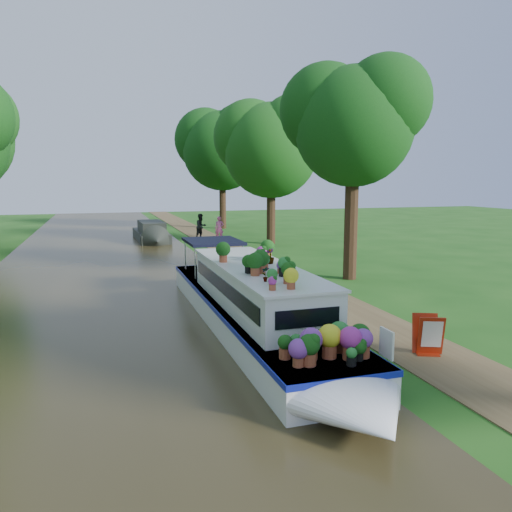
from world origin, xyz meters
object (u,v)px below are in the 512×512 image
(second_boat, at_px, (152,233))
(pedestrian_dark, at_px, (201,227))
(plant_boat, at_px, (256,303))
(pedestrian_pink, at_px, (219,228))
(sandwich_board, at_px, (428,337))

(second_boat, bearing_deg, pedestrian_dark, -7.24)
(plant_boat, height_order, pedestrian_pink, plant_boat)
(second_boat, height_order, sandwich_board, second_boat)
(plant_boat, bearing_deg, pedestrian_pink, 79.22)
(second_boat, xyz_separation_m, pedestrian_dark, (3.36, -0.35, 0.38))
(plant_boat, xyz_separation_m, pedestrian_pink, (3.91, 20.51, 0.00))
(second_boat, relative_size, pedestrian_dark, 3.86)
(sandwich_board, height_order, pedestrian_pink, pedestrian_pink)
(pedestrian_dark, bearing_deg, plant_boat, -126.78)
(second_boat, distance_m, sandwich_board, 25.07)
(plant_boat, bearing_deg, pedestrian_dark, 82.45)
(plant_boat, xyz_separation_m, pedestrian_dark, (2.86, 21.59, 0.06))
(pedestrian_pink, bearing_deg, sandwich_board, -76.00)
(sandwich_board, height_order, pedestrian_dark, pedestrian_dark)
(sandwich_board, distance_m, pedestrian_pink, 23.35)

